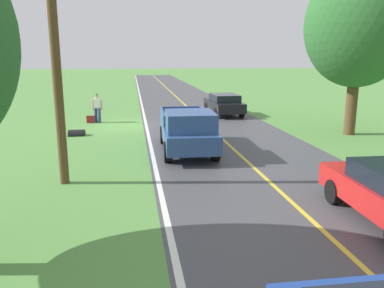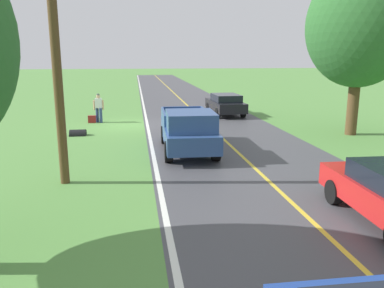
{
  "view_description": "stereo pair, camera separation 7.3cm",
  "coord_description": "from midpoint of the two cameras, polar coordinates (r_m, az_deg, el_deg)",
  "views": [
    {
      "loc": [
        -0.38,
        22.58,
        3.94
      ],
      "look_at": [
        -2.08,
        11.43,
        1.38
      ],
      "focal_mm": 36.57,
      "sensor_mm": 36.0,
      "label": 1
    },
    {
      "loc": [
        -0.45,
        22.59,
        3.94
      ],
      "look_at": [
        -2.08,
        11.43,
        1.38
      ],
      "focal_mm": 36.57,
      "sensor_mm": 36.0,
      "label": 2
    }
  ],
  "objects": [
    {
      "name": "hitchhiker_walking",
      "position": [
        24.12,
        -13.74,
        5.37
      ],
      "size": [
        0.62,
        0.51,
        1.75
      ],
      "color": "navy",
      "rests_on": "ground"
    },
    {
      "name": "utility_pole_roadside",
      "position": [
        12.46,
        -19.36,
        10.89
      ],
      "size": [
        0.28,
        0.28,
        7.36
      ],
      "primitive_type": "cylinder",
      "color": "brown",
      "rests_on": "ground"
    },
    {
      "name": "sedan_near_oncoming",
      "position": [
        26.64,
        4.6,
        5.88
      ],
      "size": [
        2.03,
        4.45,
        1.41
      ],
      "color": "black",
      "rests_on": "ground"
    },
    {
      "name": "ground_plane",
      "position": [
        22.93,
        -9.57,
        2.71
      ],
      "size": [
        200.0,
        200.0,
        0.0
      ],
      "primitive_type": "plane",
      "color": "#568E42"
    },
    {
      "name": "lane_edge_line",
      "position": [
        22.93,
        -6.8,
        2.81
      ],
      "size": [
        0.16,
        117.6,
        0.0
      ],
      "primitive_type": "cube",
      "color": "silver",
      "rests_on": "ground"
    },
    {
      "name": "road_surface",
      "position": [
        23.3,
        1.85,
        3.05
      ],
      "size": [
        7.37,
        120.0,
        0.0
      ],
      "primitive_type": "cube",
      "color": "#47474C",
      "rests_on": "ground"
    },
    {
      "name": "pickup_truck_passing",
      "position": [
        16.07,
        -0.77,
        2.12
      ],
      "size": [
        2.22,
        5.45,
        1.82
      ],
      "color": "#2D4C84",
      "rests_on": "ground"
    },
    {
      "name": "lane_centre_line",
      "position": [
        23.3,
        1.85,
        3.05
      ],
      "size": [
        0.14,
        117.6,
        0.0
      ],
      "primitive_type": "cube",
      "color": "gold",
      "rests_on": "ground"
    },
    {
      "name": "drainage_culvert",
      "position": [
        20.53,
        -16.54,
        1.19
      ],
      "size": [
        0.8,
        0.6,
        0.6
      ],
      "primitive_type": "cylinder",
      "rotation": [
        0.0,
        1.57,
        0.0
      ],
      "color": "black",
      "rests_on": "ground"
    },
    {
      "name": "suitcase_carried",
      "position": [
        24.18,
        -14.66,
        3.51
      ],
      "size": [
        0.46,
        0.21,
        0.44
      ],
      "primitive_type": "cube",
      "rotation": [
        0.0,
        0.0,
        1.59
      ],
      "color": "maroon",
      "rests_on": "ground"
    },
    {
      "name": "tree_far_side_near",
      "position": [
        21.25,
        23.02,
        15.52
      ],
      "size": [
        5.13,
        5.13,
        8.29
      ],
      "color": "brown",
      "rests_on": "ground"
    }
  ]
}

